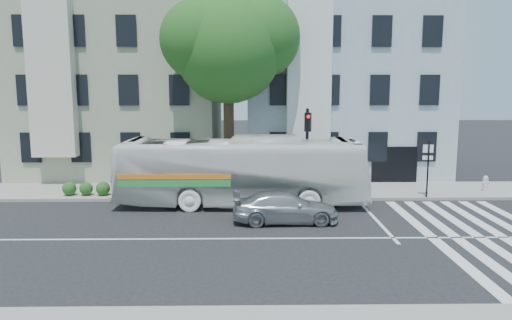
{
  "coord_description": "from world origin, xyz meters",
  "views": [
    {
      "loc": [
        1.03,
        -18.06,
        5.79
      ],
      "look_at": [
        1.38,
        3.84,
        2.4
      ],
      "focal_mm": 35.0,
      "sensor_mm": 36.0,
      "label": 1
    }
  ],
  "objects_px": {
    "bus": "(241,171)",
    "fire_hydrant": "(485,183)",
    "sedan": "(285,207)",
    "traffic_signal": "(307,141)"
  },
  "relations": [
    {
      "from": "bus",
      "to": "traffic_signal",
      "type": "relative_size",
      "value": 2.6
    },
    {
      "from": "sedan",
      "to": "traffic_signal",
      "type": "distance_m",
      "value": 4.93
    },
    {
      "from": "fire_hydrant",
      "to": "sedan",
      "type": "bearing_deg",
      "value": -154.24
    },
    {
      "from": "traffic_signal",
      "to": "fire_hydrant",
      "type": "height_order",
      "value": "traffic_signal"
    },
    {
      "from": "bus",
      "to": "traffic_signal",
      "type": "xyz_separation_m",
      "value": [
        3.26,
        1.16,
        1.29
      ]
    },
    {
      "from": "bus",
      "to": "fire_hydrant",
      "type": "height_order",
      "value": "bus"
    },
    {
      "from": "bus",
      "to": "fire_hydrant",
      "type": "distance_m",
      "value": 13.08
    },
    {
      "from": "traffic_signal",
      "to": "fire_hydrant",
      "type": "xyz_separation_m",
      "value": [
        9.57,
        1.14,
        -2.37
      ]
    },
    {
      "from": "traffic_signal",
      "to": "sedan",
      "type": "bearing_deg",
      "value": -86.03
    },
    {
      "from": "fire_hydrant",
      "to": "traffic_signal",
      "type": "bearing_deg",
      "value": -173.23
    }
  ]
}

